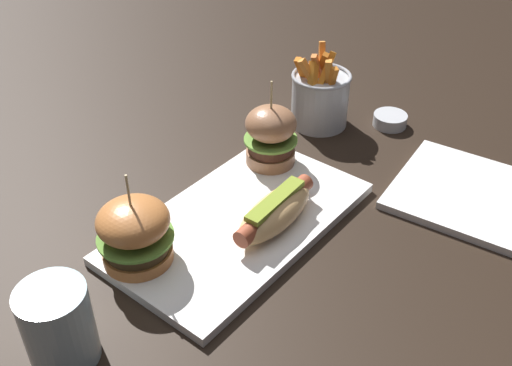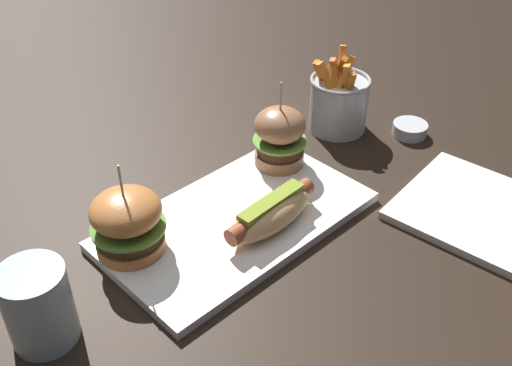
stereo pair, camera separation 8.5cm
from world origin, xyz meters
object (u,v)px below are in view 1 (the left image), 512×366
at_px(platter_main, 239,222).
at_px(fries_bucket, 320,98).
at_px(hot_dog, 275,211).
at_px(water_glass, 58,326).
at_px(side_plate, 465,193).
at_px(slider_right, 271,135).
at_px(slider_left, 135,232).
at_px(sauce_ramekin, 390,120).

bearing_deg(platter_main, fries_bucket, 13.44).
relative_size(platter_main, fries_bucket, 2.55).
bearing_deg(hot_dog, water_glass, 170.58).
xyz_separation_m(hot_dog, fries_bucket, (0.29, 0.12, 0.01)).
bearing_deg(platter_main, water_glass, 178.91).
distance_m(fries_bucket, side_plate, 0.30).
distance_m(platter_main, slider_right, 0.16).
bearing_deg(water_glass, slider_right, 6.26).
height_order(slider_left, fries_bucket, fries_bucket).
distance_m(slider_left, slider_right, 0.28).
xyz_separation_m(slider_left, side_plate, (0.41, -0.27, -0.05)).
bearing_deg(slider_left, slider_right, 0.79).
height_order(platter_main, water_glass, water_glass).
bearing_deg(sauce_ramekin, side_plate, -120.81).
relative_size(platter_main, hot_dog, 2.38).
distance_m(hot_dog, slider_right, 0.16).
bearing_deg(fries_bucket, water_glass, -173.55).
bearing_deg(hot_dog, sauce_ramekin, 2.63).
bearing_deg(fries_bucket, hot_dog, -157.21).
height_order(sauce_ramekin, water_glass, water_glass).
bearing_deg(fries_bucket, sauce_ramekin, -54.36).
distance_m(slider_right, side_plate, 0.31).
bearing_deg(slider_left, platter_main, -18.84).
bearing_deg(hot_dog, slider_right, 40.14).
relative_size(slider_left, sauce_ramekin, 2.22).
distance_m(slider_right, water_glass, 0.44).
xyz_separation_m(slider_right, fries_bucket, (0.17, 0.02, -0.01)).
bearing_deg(side_plate, water_glass, 158.04).
bearing_deg(water_glass, fries_bucket, 6.45).
xyz_separation_m(hot_dog, slider_right, (0.12, 0.10, 0.03)).
distance_m(hot_dog, sauce_ramekin, 0.36).
height_order(slider_right, fries_bucket, slider_right).
height_order(slider_right, side_plate, slider_right).
xyz_separation_m(sauce_ramekin, water_glass, (-0.68, 0.04, 0.04)).
bearing_deg(water_glass, slider_left, 16.32).
distance_m(side_plate, water_glass, 0.61).
distance_m(sauce_ramekin, water_glass, 0.68).
height_order(platter_main, side_plate, platter_main).
bearing_deg(fries_bucket, slider_right, -173.05).
xyz_separation_m(platter_main, hot_dog, (0.02, -0.05, 0.03)).
relative_size(fries_bucket, water_glass, 1.47).
distance_m(slider_right, fries_bucket, 0.17).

